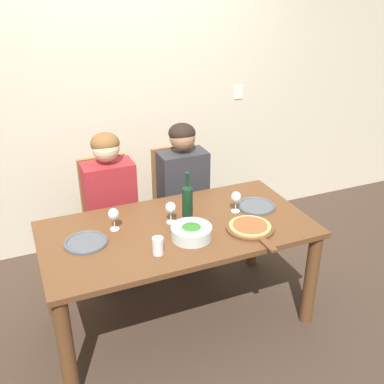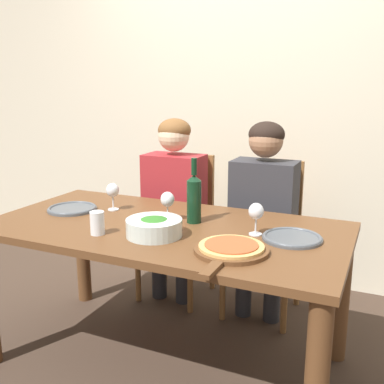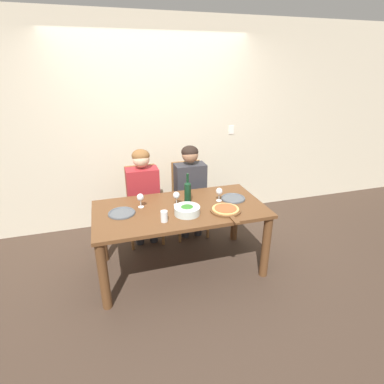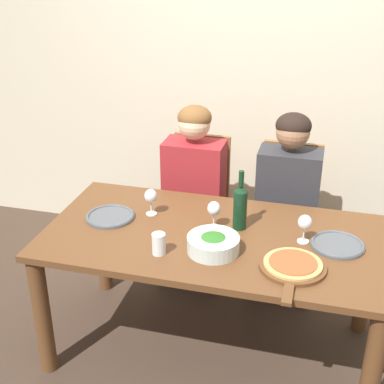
# 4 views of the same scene
# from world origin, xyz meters

# --- Properties ---
(ground_plane) EXTENTS (40.00, 40.00, 0.00)m
(ground_plane) POSITION_xyz_m (0.00, 0.00, 0.00)
(ground_plane) COLOR #3D2D23
(back_wall) EXTENTS (10.00, 0.06, 2.70)m
(back_wall) POSITION_xyz_m (0.00, 1.29, 1.35)
(back_wall) COLOR beige
(back_wall) RESTS_ON ground
(dining_table) EXTENTS (1.75, 0.90, 0.74)m
(dining_table) POSITION_xyz_m (0.00, 0.00, 0.62)
(dining_table) COLOR brown
(dining_table) RESTS_ON ground
(chair_left) EXTENTS (0.42, 0.42, 0.95)m
(chair_left) POSITION_xyz_m (-0.29, 0.79, 0.50)
(chair_left) COLOR brown
(chair_left) RESTS_ON ground
(chair_right) EXTENTS (0.42, 0.42, 0.95)m
(chair_right) POSITION_xyz_m (0.31, 0.79, 0.50)
(chair_right) COLOR brown
(chair_right) RESTS_ON ground
(person_woman) EXTENTS (0.47, 0.51, 1.21)m
(person_woman) POSITION_xyz_m (-0.29, 0.67, 0.72)
(person_woman) COLOR #28282D
(person_woman) RESTS_ON ground
(person_man) EXTENTS (0.47, 0.51, 1.21)m
(person_man) POSITION_xyz_m (0.31, 0.67, 0.72)
(person_man) COLOR #28282D
(person_man) RESTS_ON ground
(wine_bottle) EXTENTS (0.07, 0.07, 0.33)m
(wine_bottle) POSITION_xyz_m (0.11, 0.11, 0.87)
(wine_bottle) COLOR black
(wine_bottle) RESTS_ON dining_table
(broccoli_bowl) EXTENTS (0.26, 0.26, 0.09)m
(broccoli_bowl) POSITION_xyz_m (0.03, -0.16, 0.78)
(broccoli_bowl) COLOR silver
(broccoli_bowl) RESTS_ON dining_table
(dinner_plate_left) EXTENTS (0.27, 0.27, 0.02)m
(dinner_plate_left) POSITION_xyz_m (-0.59, 0.03, 0.75)
(dinner_plate_left) COLOR #4C5156
(dinner_plate_left) RESTS_ON dining_table
(dinner_plate_right) EXTENTS (0.27, 0.27, 0.02)m
(dinner_plate_right) POSITION_xyz_m (0.62, 0.05, 0.75)
(dinner_plate_right) COLOR #4C5156
(dinner_plate_right) RESTS_ON dining_table
(pizza_on_board) EXTENTS (0.31, 0.45, 0.04)m
(pizza_on_board) POSITION_xyz_m (0.42, -0.21, 0.76)
(pizza_on_board) COLOR brown
(pizza_on_board) RESTS_ON dining_table
(wine_glass_left) EXTENTS (0.07, 0.07, 0.15)m
(wine_glass_left) POSITION_xyz_m (-0.38, 0.13, 0.85)
(wine_glass_left) COLOR silver
(wine_glass_left) RESTS_ON dining_table
(wine_glass_right) EXTENTS (0.07, 0.07, 0.15)m
(wine_glass_right) POSITION_xyz_m (0.45, 0.05, 0.85)
(wine_glass_right) COLOR silver
(wine_glass_right) RESTS_ON dining_table
(wine_glass_centre) EXTENTS (0.07, 0.07, 0.15)m
(wine_glass_centre) POSITION_xyz_m (-0.02, 0.07, 0.85)
(wine_glass_centre) COLOR silver
(wine_glass_centre) RESTS_ON dining_table
(water_tumbler) EXTENTS (0.07, 0.07, 0.11)m
(water_tumbler) POSITION_xyz_m (-0.22, -0.24, 0.79)
(water_tumbler) COLOR silver
(water_tumbler) RESTS_ON dining_table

